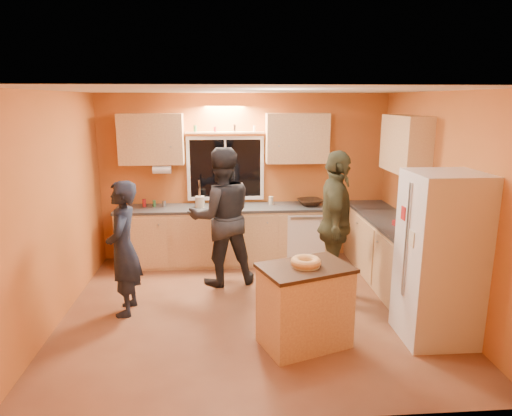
{
  "coord_description": "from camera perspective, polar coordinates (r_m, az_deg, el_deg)",
  "views": [
    {
      "loc": [
        -0.35,
        -5.12,
        2.5
      ],
      "look_at": [
        0.06,
        0.4,
        1.18
      ],
      "focal_mm": 32.0,
      "sensor_mm": 36.0,
      "label": 1
    }
  ],
  "objects": [
    {
      "name": "ground",
      "position": [
        5.71,
        -0.34,
        -12.57
      ],
      "size": [
        4.5,
        4.5,
        0.0
      ],
      "primitive_type": "plane",
      "color": "brown",
      "rests_on": "ground"
    },
    {
      "name": "island",
      "position": [
        4.83,
        6.1,
        -11.97
      ],
      "size": [
        1.05,
        0.88,
        0.86
      ],
      "rotation": [
        0.0,
        0.0,
        0.35
      ],
      "color": "tan",
      "rests_on": "ground"
    },
    {
      "name": "room_shell",
      "position": [
        5.63,
        0.57,
        4.37
      ],
      "size": [
        4.54,
        4.04,
        2.61
      ],
      "color": "#CD6E34",
      "rests_on": "ground"
    },
    {
      "name": "mixing_bowl",
      "position": [
        7.14,
        6.75,
        0.74
      ],
      "size": [
        0.46,
        0.46,
        0.09
      ],
      "primitive_type": "imported",
      "rotation": [
        0.0,
        0.0,
        0.21
      ],
      "color": "black",
      "rests_on": "back_counter"
    },
    {
      "name": "person_center",
      "position": [
        6.22,
        -4.33,
        -1.11
      ],
      "size": [
        1.05,
        0.89,
        1.89
      ],
      "primitive_type": "imported",
      "rotation": [
        0.0,
        0.0,
        3.35
      ],
      "color": "black",
      "rests_on": "ground"
    },
    {
      "name": "person_left",
      "position": [
        5.58,
        -16.25,
        -4.88
      ],
      "size": [
        0.38,
        0.59,
        1.61
      ],
      "primitive_type": "imported",
      "rotation": [
        0.0,
        0.0,
        -1.57
      ],
      "color": "black",
      "rests_on": "ground"
    },
    {
      "name": "person_right",
      "position": [
        5.88,
        9.89,
        -2.12
      ],
      "size": [
        0.69,
        1.19,
        1.9
      ],
      "primitive_type": "imported",
      "rotation": [
        0.0,
        0.0,
        1.35
      ],
      "color": "#333522",
      "rests_on": "ground"
    },
    {
      "name": "bundt_pastry",
      "position": [
        4.65,
        6.24,
        -6.72
      ],
      "size": [
        0.31,
        0.31,
        0.09
      ],
      "primitive_type": "torus",
      "color": "tan",
      "rests_on": "island"
    },
    {
      "name": "red_box",
      "position": [
        6.23,
        17.57,
        -1.79
      ],
      "size": [
        0.19,
        0.16,
        0.07
      ],
      "primitive_type": "cube",
      "rotation": [
        0.0,
        0.0,
        0.29
      ],
      "color": "maroon",
      "rests_on": "right_counter"
    },
    {
      "name": "utensil_crock",
      "position": [
        6.99,
        -7.03,
        0.77
      ],
      "size": [
        0.14,
        0.14,
        0.17
      ],
      "primitive_type": "cylinder",
      "color": "beige",
      "rests_on": "back_counter"
    },
    {
      "name": "potted_plant",
      "position": [
        5.56,
        19.92,
        -2.67
      ],
      "size": [
        0.3,
        0.28,
        0.28
      ],
      "primitive_type": "imported",
      "rotation": [
        0.0,
        0.0,
        0.29
      ],
      "color": "gray",
      "rests_on": "right_counter"
    },
    {
      "name": "right_counter",
      "position": [
        6.41,
        17.09,
        -5.86
      ],
      "size": [
        0.62,
        1.84,
        0.9
      ],
      "color": "tan",
      "rests_on": "ground"
    },
    {
      "name": "back_counter",
      "position": [
        7.13,
        -1.17,
        -3.3
      ],
      "size": [
        4.23,
        0.62,
        0.9
      ],
      "color": "tan",
      "rests_on": "ground"
    },
    {
      "name": "refrigerator",
      "position": [
        5.12,
        22.01,
        -5.83
      ],
      "size": [
        0.72,
        0.7,
        1.8
      ],
      "primitive_type": "cube",
      "color": "silver",
      "rests_on": "ground"
    }
  ]
}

